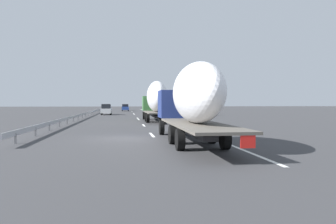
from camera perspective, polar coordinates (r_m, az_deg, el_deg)
name	(u,v)px	position (r m, az deg, el deg)	size (l,w,h in m)	color
ground_plane	(125,115)	(60.66, -7.55, -0.48)	(260.00, 260.00, 0.00)	#38383A
lane_stripe_0	(152,135)	(22.81, -2.85, -4.00)	(3.20, 0.20, 0.01)	white
lane_stripe_1	(144,125)	(32.40, -4.28, -2.33)	(3.20, 0.20, 0.01)	white
lane_stripe_2	(139,119)	(43.70, -5.15, -1.30)	(3.20, 0.20, 0.01)	white
lane_stripe_3	(138,118)	(47.35, -5.35, -1.07)	(3.20, 0.20, 0.01)	white
lane_stripe_4	(134,114)	(63.39, -5.93, -0.38)	(3.20, 0.20, 0.01)	white
lane_stripe_5	(134,114)	(67.19, -6.03, -0.27)	(3.20, 0.20, 0.01)	white
lane_stripe_6	(132,112)	(81.93, -6.32, 0.08)	(3.20, 0.20, 0.01)	white
edge_line_right	(152,114)	(65.90, -2.77, -0.30)	(110.00, 0.20, 0.01)	white
truck_lead	(156,99)	(38.60, -2.15, 2.24)	(13.64, 2.55, 4.71)	#387038
truck_trailing	(192,99)	(18.01, 4.20, 2.30)	(14.26, 2.55, 4.31)	navy
car_white_van	(106,109)	(61.18, -10.72, 0.44)	(4.68, 1.83, 1.98)	white
car_blue_sedan	(125,108)	(87.80, -7.48, 0.78)	(4.53, 1.87, 1.84)	#28479E
road_sign	(166,102)	(53.51, -0.35, 1.80)	(0.10, 0.90, 3.47)	gray
tree_0	(157,99)	(101.80, -1.93, 2.37)	(3.82, 3.82, 5.54)	#472D19
tree_1	(164,95)	(103.97, -0.63, 2.91)	(3.70, 3.70, 7.28)	#472D19
tree_2	(165,98)	(84.39, -0.60, 2.48)	(2.56, 2.56, 5.43)	#472D19
tree_3	(190,95)	(56.16, 3.80, 2.95)	(2.47, 2.47, 5.74)	#472D19
guardrail_median	(93,111)	(63.92, -12.95, 0.12)	(94.00, 0.10, 0.76)	#9EA0A5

